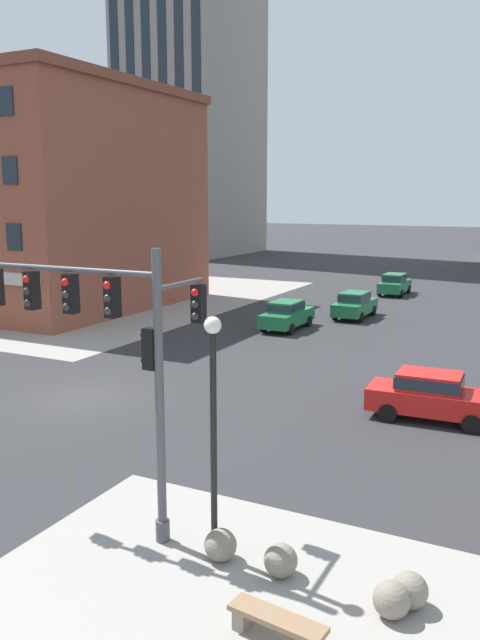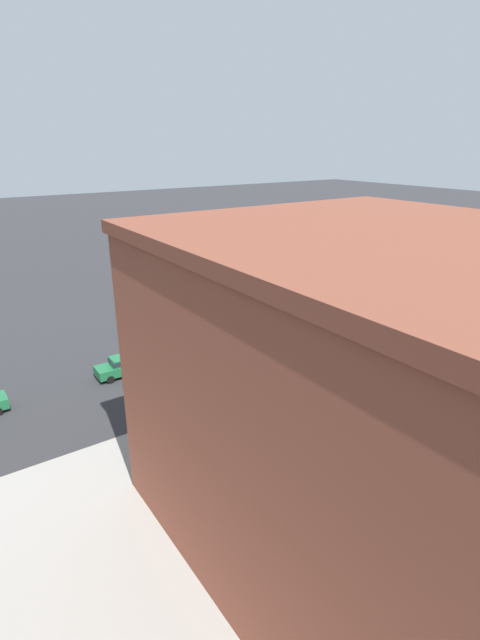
% 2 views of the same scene
% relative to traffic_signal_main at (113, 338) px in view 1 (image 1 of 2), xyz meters
% --- Properties ---
extents(ground_plane, '(320.00, 320.00, 0.00)m').
position_rel_traffic_signal_main_xyz_m(ground_plane, '(-7.36, 7.40, -4.50)').
color(ground_plane, '#2D2D30').
extents(sidewalk_far_corner, '(32.00, 32.00, 0.02)m').
position_rel_traffic_signal_main_xyz_m(sidewalk_far_corner, '(-27.36, 27.40, -4.50)').
color(sidewalk_far_corner, gray).
rests_on(sidewalk_far_corner, ground).
extents(traffic_signal_main, '(5.54, 2.09, 6.57)m').
position_rel_traffic_signal_main_xyz_m(traffic_signal_main, '(0.00, 0.00, 0.00)').
color(traffic_signal_main, '#4C4C51').
rests_on(traffic_signal_main, ground).
extents(bollard_sphere_curb_a, '(0.70, 0.70, 0.70)m').
position_rel_traffic_signal_main_xyz_m(bollard_sphere_curb_a, '(2.87, -0.27, -4.15)').
color(bollard_sphere_curb_a, gray).
rests_on(bollard_sphere_curb_a, ground).
extents(bollard_sphere_curb_b, '(0.70, 0.70, 0.70)m').
position_rel_traffic_signal_main_xyz_m(bollard_sphere_curb_b, '(4.25, -0.24, -4.15)').
color(bollard_sphere_curb_b, gray).
rests_on(bollard_sphere_curb_b, ground).
extents(bollard_sphere_curb_c, '(0.70, 0.70, 0.70)m').
position_rel_traffic_signal_main_xyz_m(bollard_sphere_curb_c, '(6.59, -0.52, -4.15)').
color(bollard_sphere_curb_c, gray).
rests_on(bollard_sphere_curb_c, ground).
extents(bollard_sphere_curb_d, '(0.70, 0.70, 0.70)m').
position_rel_traffic_signal_main_xyz_m(bollard_sphere_curb_d, '(6.82, -0.08, -4.15)').
color(bollard_sphere_curb_d, gray).
rests_on(bollard_sphere_curb_d, ground).
extents(bench_near_signal, '(1.84, 0.69, 0.49)m').
position_rel_traffic_signal_main_xyz_m(bench_near_signal, '(4.98, -2.08, -4.18)').
color(bench_near_signal, '#8E6B4C').
rests_on(bench_near_signal, ground).
extents(street_lamp_corner_near, '(0.36, 0.36, 5.24)m').
position_rel_traffic_signal_main_xyz_m(street_lamp_corner_near, '(2.64, -0.12, -1.20)').
color(street_lamp_corner_near, black).
rests_on(street_lamp_corner_near, ground).
extents(car_main_northbound_near, '(4.48, 2.05, 1.68)m').
position_rel_traffic_signal_main_xyz_m(car_main_northbound_near, '(5.15, 10.81, -3.58)').
color(car_main_northbound_near, red).
rests_on(car_main_northbound_near, ground).
extents(car_cross_eastbound, '(1.94, 4.42, 1.68)m').
position_rel_traffic_signal_main_xyz_m(car_cross_eastbound, '(-2.97, 28.39, -3.58)').
color(car_cross_eastbound, '#1E6B3D').
rests_on(car_cross_eastbound, ground).
extents(car_cross_westbound, '(1.93, 4.42, 1.68)m').
position_rel_traffic_signal_main_xyz_m(car_cross_westbound, '(-3.13, 39.57, -3.58)').
color(car_cross_westbound, '#1E6B3D').
rests_on(car_cross_westbound, ground).
extents(car_cross_far, '(1.93, 4.42, 1.68)m').
position_rel_traffic_signal_main_xyz_m(car_cross_far, '(-5.43, 23.05, -3.58)').
color(car_cross_far, '#1E6B3D').
rests_on(car_cross_far, ground).
extents(storefront_block_near_corner, '(24.04, 18.11, 15.10)m').
position_rel_traffic_signal_main_xyz_m(storefront_block_near_corner, '(-28.15, 24.24, 3.06)').
color(storefront_block_near_corner, brown).
rests_on(storefront_block_near_corner, ground).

